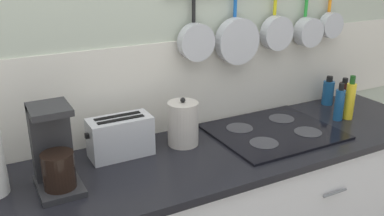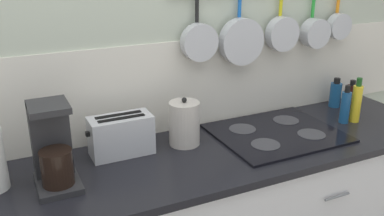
{
  "view_description": "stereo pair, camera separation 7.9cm",
  "coord_description": "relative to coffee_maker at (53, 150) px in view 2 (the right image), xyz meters",
  "views": [
    {
      "loc": [
        -0.67,
        -1.49,
        1.79
      ],
      "look_at": [
        0.13,
        0.0,
        1.15
      ],
      "focal_mm": 40.0,
      "sensor_mm": 36.0,
      "label": 1
    },
    {
      "loc": [
        -0.6,
        -1.53,
        1.79
      ],
      "look_at": [
        0.13,
        0.0,
        1.15
      ],
      "focal_mm": 40.0,
      "sensor_mm": 36.0,
      "label": 2
    }
  ],
  "objects": [
    {
      "name": "wall_back",
      "position": [
        0.45,
        0.31,
        0.21
      ],
      "size": [
        7.2,
        0.16,
        2.6
      ],
      "color": "#B2BCA8",
      "rests_on": "ground_plane"
    },
    {
      "name": "countertop",
      "position": [
        0.45,
        -0.03,
        -0.16
      ],
      "size": [
        2.9,
        0.61,
        0.03
      ],
      "color": "black",
      "rests_on": "cabinet_base"
    },
    {
      "name": "coffee_maker",
      "position": [
        0.0,
        0.0,
        0.0
      ],
      "size": [
        0.16,
        0.22,
        0.33
      ],
      "color": "#262628",
      "rests_on": "countertop"
    },
    {
      "name": "toaster",
      "position": [
        0.3,
        0.13,
        -0.05
      ],
      "size": [
        0.29,
        0.13,
        0.18
      ],
      "color": "#B7BABF",
      "rests_on": "countertop"
    },
    {
      "name": "kettle",
      "position": [
        0.6,
        0.1,
        -0.03
      ],
      "size": [
        0.14,
        0.14,
        0.23
      ],
      "color": "beige",
      "rests_on": "countertop"
    },
    {
      "name": "cooktop",
      "position": [
        1.06,
        0.01,
        -0.13
      ],
      "size": [
        0.6,
        0.5,
        0.01
      ],
      "color": "black",
      "rests_on": "countertop"
    },
    {
      "name": "bottle_olive_oil",
      "position": [
        1.47,
        -0.02,
        -0.05
      ],
      "size": [
        0.05,
        0.05,
        0.2
      ],
      "color": "navy",
      "rests_on": "countertop"
    },
    {
      "name": "bottle_dish_soap",
      "position": [
        1.53,
        -0.03,
        -0.03
      ],
      "size": [
        0.05,
        0.05,
        0.24
      ],
      "color": "yellow",
      "rests_on": "countertop"
    },
    {
      "name": "bottle_vinegar",
      "position": [
        1.6,
        0.19,
        -0.06
      ],
      "size": [
        0.07,
        0.07,
        0.17
      ],
      "color": "navy",
      "rests_on": "countertop"
    },
    {
      "name": "bottle_hot_sauce",
      "position": [
        1.67,
        0.14,
        -0.07
      ],
      "size": [
        0.06,
        0.06,
        0.16
      ],
      "color": "#33140F",
      "rests_on": "countertop"
    }
  ]
}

